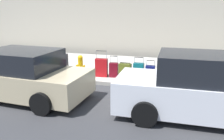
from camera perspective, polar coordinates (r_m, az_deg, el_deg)
The scene contains 13 objects.
ground_plane at distance 9.25m, azimuth -10.17°, elevation -2.99°, with size 40.00×40.00×0.00m, color #333335.
sidewalk_curb at distance 11.44m, azimuth -4.78°, elevation 1.00°, with size 18.00×5.00×0.14m, color #ADA89E.
suitcase_black_0 at distance 8.92m, azimuth 15.97°, elevation -1.30°, with size 0.48×0.25×0.82m.
suitcase_silver_1 at distance 8.96m, azimuth 12.47°, elevation -0.75°, with size 0.50×0.22×0.87m.
suitcase_navy_2 at distance 9.01m, azimuth 9.33°, elevation -0.64°, with size 0.36×0.24×0.77m.
suitcase_teal_3 at distance 9.06m, azimuth 6.52°, elevation -0.23°, with size 0.41×0.25×0.87m.
suitcase_olive_4 at distance 9.06m, azimuth 3.22°, elevation -0.27°, with size 0.48×0.25×0.65m.
suitcase_maroon_5 at distance 9.25m, azimuth 0.41°, elevation 0.03°, with size 0.36×0.24×0.86m.
suitcase_red_6 at distance 9.31m, azimuth -2.58°, elevation 0.59°, with size 0.49×0.25×1.06m.
fire_hydrant at distance 9.64m, azimuth -7.73°, elevation 1.35°, with size 0.39×0.21×0.82m.
bollard_post at distance 9.74m, azimuth -11.07°, elevation 1.39°, with size 0.16×0.16×0.88m, color #333338.
parked_car_white_0 at distance 6.43m, azimuth 21.76°, elevation -4.37°, with size 4.57×1.99×1.70m.
parked_car_beige_1 at distance 7.92m, azimuth -20.95°, elevation -1.29°, with size 4.31×2.25×1.55m.
Camera 1 is at (-3.92, 7.90, 2.78)m, focal length 37.34 mm.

